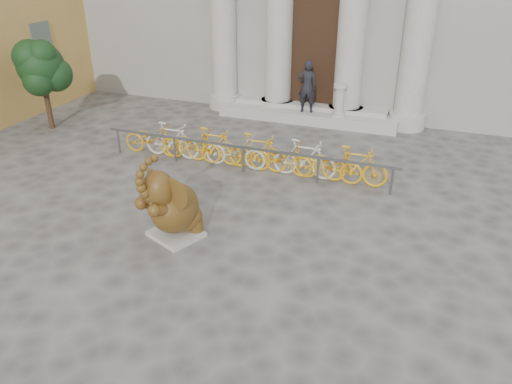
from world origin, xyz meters
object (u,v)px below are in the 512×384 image
(elephant_statue, at_px, (173,207))
(tree, at_px, (41,67))
(pedestrian, at_px, (307,86))
(bike_rack, at_px, (246,151))

(elephant_statue, distance_m, tree, 8.38)
(elephant_statue, xyz_separation_m, pedestrian, (0.60, 7.97, 0.51))
(bike_rack, distance_m, tree, 7.25)
(elephant_statue, xyz_separation_m, bike_rack, (0.11, 3.73, -0.19))
(elephant_statue, distance_m, bike_rack, 3.74)
(elephant_statue, relative_size, tree, 0.68)
(elephant_statue, relative_size, pedestrian, 1.13)
(tree, relative_size, pedestrian, 1.66)
(tree, distance_m, pedestrian, 8.34)
(bike_rack, relative_size, tree, 2.83)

